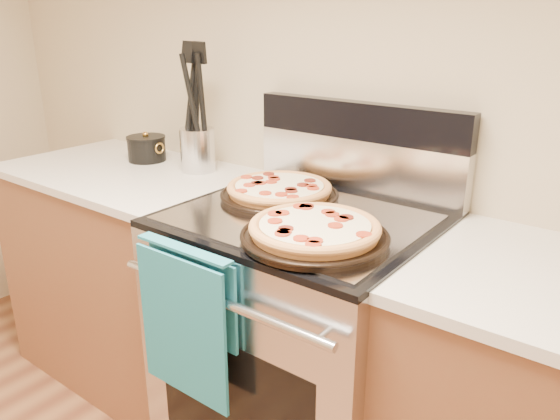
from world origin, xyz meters
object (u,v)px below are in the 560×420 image
Objects in this scene: utensil_crock at (198,150)px; saucepan at (147,149)px; pepperoni_pizza_back at (279,191)px; pepperoni_pizza_front at (315,231)px; range_body at (302,350)px.

utensil_crock reaches higher than saucepan.
utensil_crock reaches higher than pepperoni_pizza_back.
pepperoni_pizza_front is 2.50× the size of saucepan.
pepperoni_pizza_back is at bearing -7.48° from saucepan.
saucepan reaches higher than pepperoni_pizza_front.
pepperoni_pizza_back is at bearing 142.22° from pepperoni_pizza_front.
range_body is 2.39× the size of pepperoni_pizza_back.
pepperoni_pizza_front is at bearing -23.74° from utensil_crock.
utensil_crock is (-0.64, 0.19, 0.54)m from range_body.
pepperoni_pizza_front is 2.31× the size of utensil_crock.
pepperoni_pizza_front is at bearing -16.96° from saucepan.
utensil_crock reaches higher than pepperoni_pizza_front.
pepperoni_pizza_back reaches higher than range_body.
pepperoni_pizza_back is 0.51m from utensil_crock.
pepperoni_pizza_back is 0.78m from saucepan.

